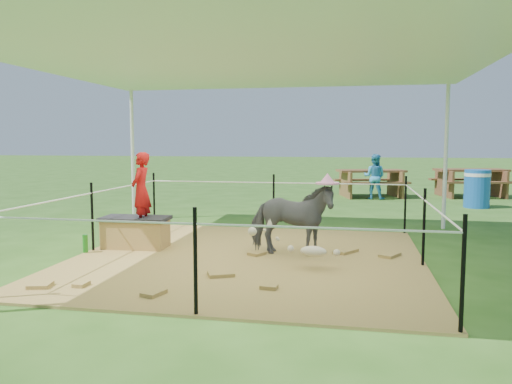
% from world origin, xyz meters
% --- Properties ---
extents(ground, '(90.00, 90.00, 0.00)m').
position_xyz_m(ground, '(0.00, 0.00, 0.00)').
color(ground, '#2D5919').
rests_on(ground, ground).
extents(hay_patch, '(4.60, 4.60, 0.03)m').
position_xyz_m(hay_patch, '(0.00, 0.00, 0.01)').
color(hay_patch, brown).
rests_on(hay_patch, ground).
extents(canopy_tent, '(6.30, 6.30, 2.90)m').
position_xyz_m(canopy_tent, '(0.00, 0.00, 2.69)').
color(canopy_tent, silver).
rests_on(canopy_tent, ground).
extents(rope_fence, '(4.54, 4.54, 1.00)m').
position_xyz_m(rope_fence, '(0.00, -0.00, 0.64)').
color(rope_fence, black).
rests_on(rope_fence, ground).
extents(straw_bale, '(0.92, 0.49, 0.40)m').
position_xyz_m(straw_bale, '(-1.74, 0.30, 0.23)').
color(straw_bale, olive).
rests_on(straw_bale, hay_patch).
extents(dark_cloth, '(0.99, 0.54, 0.05)m').
position_xyz_m(dark_cloth, '(-1.74, 0.30, 0.46)').
color(dark_cloth, black).
rests_on(dark_cloth, straw_bale).
extents(woman, '(0.28, 0.41, 1.09)m').
position_xyz_m(woman, '(-1.64, 0.30, 0.98)').
color(woman, red).
rests_on(woman, straw_bale).
extents(green_bottle, '(0.07, 0.07, 0.25)m').
position_xyz_m(green_bottle, '(-2.29, -0.15, 0.16)').
color(green_bottle, '#1C771A').
rests_on(green_bottle, hay_patch).
extents(pony, '(1.20, 0.59, 0.99)m').
position_xyz_m(pony, '(0.56, 0.23, 0.53)').
color(pony, '#48484D').
rests_on(pony, hay_patch).
extents(pink_hat, '(0.31, 0.31, 0.14)m').
position_xyz_m(pink_hat, '(0.56, 0.23, 1.09)').
color(pink_hat, pink).
rests_on(pink_hat, pony).
extents(foal, '(0.95, 0.61, 0.50)m').
position_xyz_m(foal, '(0.91, -0.46, 0.28)').
color(foal, beige).
rests_on(foal, hay_patch).
extents(trash_barrel, '(0.61, 0.61, 0.91)m').
position_xyz_m(trash_barrel, '(4.29, 6.20, 0.45)').
color(trash_barrel, '#1756AC').
rests_on(trash_barrel, ground).
extents(picnic_table_near, '(2.14, 1.77, 0.78)m').
position_xyz_m(picnic_table_near, '(1.88, 8.12, 0.39)').
color(picnic_table_near, '#58311E').
rests_on(picnic_table_near, ground).
extents(picnic_table_far, '(2.14, 1.72, 0.80)m').
position_xyz_m(picnic_table_far, '(4.68, 8.67, 0.40)').
color(picnic_table_far, '#54381D').
rests_on(picnic_table_far, ground).
extents(distant_person, '(0.70, 0.61, 1.24)m').
position_xyz_m(distant_person, '(1.96, 7.53, 0.62)').
color(distant_person, '#3592C8').
rests_on(distant_person, ground).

